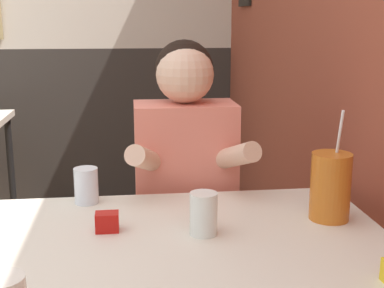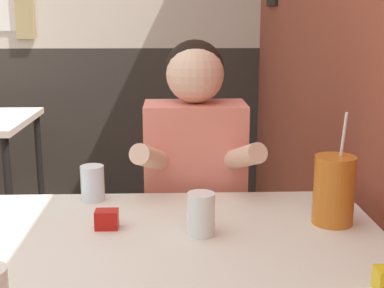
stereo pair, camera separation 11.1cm
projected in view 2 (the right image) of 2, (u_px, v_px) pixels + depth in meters
brick_wall_right at (322, 5)px, 2.24m from camera, size 0.08×4.80×2.70m
back_wall at (47, 10)px, 3.57m from camera, size 5.84×0.09×2.70m
main_table at (174, 274)px, 1.29m from camera, size 1.09×0.85×0.76m
person_seated at (195, 212)px, 1.87m from camera, size 0.42×0.40×1.23m
cocktail_pitcher at (334, 190)px, 1.42m from camera, size 0.11×0.11×0.30m
glass_near_pitcher at (93, 183)px, 1.61m from camera, size 0.07×0.07×0.11m
glass_center at (201, 214)px, 1.35m from camera, size 0.07×0.07×0.11m
condiment_ketchup at (107, 219)px, 1.40m from camera, size 0.06×0.04×0.05m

